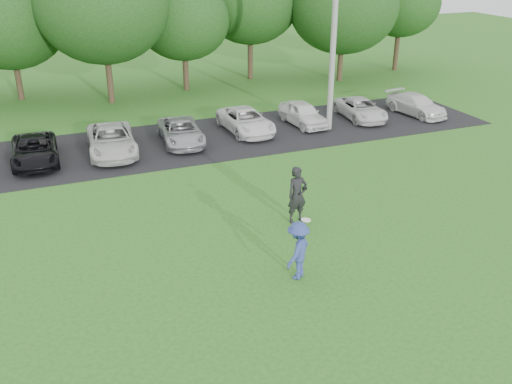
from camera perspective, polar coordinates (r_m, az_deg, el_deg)
ground at (r=16.74m, az=4.54°, el=-8.63°), size 100.00×100.00×0.00m
parking_lot at (r=27.83m, az=-7.36°, el=5.00°), size 32.00×6.50×0.03m
utility_pole at (r=28.70m, az=7.78°, el=15.26°), size 0.28×0.28×9.45m
frisbee_player at (r=16.35m, az=4.22°, el=-5.85°), size 1.30×1.23×2.02m
camera_bystander at (r=19.49m, az=4.15°, el=-0.29°), size 0.78×0.55×2.01m
parked_cars at (r=27.52m, az=-8.02°, el=6.04°), size 28.40×5.06×1.24m
tree_row at (r=36.41m, az=-9.60°, el=17.28°), size 42.39×9.85×8.64m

